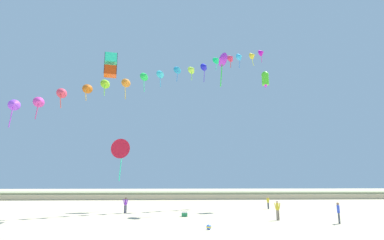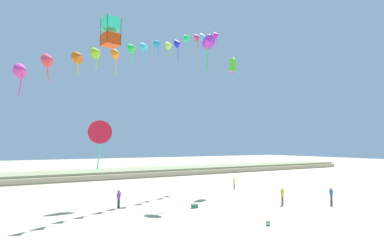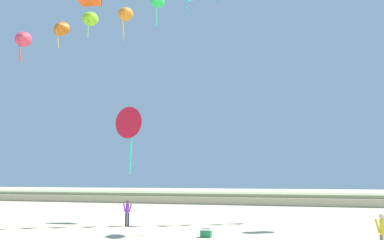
{
  "view_description": "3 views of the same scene",
  "coord_description": "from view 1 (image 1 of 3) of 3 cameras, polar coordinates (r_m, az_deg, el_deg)",
  "views": [
    {
      "loc": [
        -0.71,
        -20.38,
        3.38
      ],
      "look_at": [
        0.94,
        10.07,
        9.62
      ],
      "focal_mm": 28.0,
      "sensor_mm": 36.0,
      "label": 1
    },
    {
      "loc": [
        -14.51,
        -14.79,
        5.89
      ],
      "look_at": [
        0.61,
        11.13,
        8.42
      ],
      "focal_mm": 28.0,
      "sensor_mm": 36.0,
      "label": 2
    },
    {
      "loc": [
        5.96,
        -11.37,
        3.04
      ],
      "look_at": [
        -0.53,
        9.78,
        6.27
      ],
      "focal_mm": 38.0,
      "sensor_mm": 36.0,
      "label": 3
    }
  ],
  "objects": [
    {
      "name": "dune_ridge",
      "position": [
        62.04,
        -2.52,
        -14.1
      ],
      "size": [
        120.0,
        10.41,
        1.28
      ],
      "color": "tan",
      "rests_on": "ground"
    },
    {
      "name": "person_near_left",
      "position": [
        28.12,
        26.12,
        -15.35
      ],
      "size": [
        0.26,
        0.58,
        1.68
      ],
      "color": "#474C56",
      "rests_on": "ground"
    },
    {
      "name": "large_kite_outer_drift",
      "position": [
        38.57,
        5.56,
        11.43
      ],
      "size": [
        1.44,
        1.89,
        4.58
      ],
      "color": "#C032D3"
    },
    {
      "name": "ground_plane",
      "position": [
        20.67,
        -1.18,
        -20.98
      ],
      "size": [
        240.0,
        240.0,
        0.0
      ],
      "primitive_type": "plane",
      "color": "#C1B28E"
    },
    {
      "name": "person_mid_center",
      "position": [
        39.57,
        14.29,
        -14.86
      ],
      "size": [
        0.49,
        0.34,
        1.51
      ],
      "color": "#474C56",
      "rests_on": "ground"
    },
    {
      "name": "large_kite_mid_trail",
      "position": [
        34.19,
        -15.23,
        10.04
      ],
      "size": [
        1.58,
        1.58,
        2.44
      ],
      "color": "#C93B0C"
    },
    {
      "name": "kite_banner_string",
      "position": [
        38.51,
        -5.76,
        8.85
      ],
      "size": [
        32.94,
        19.1,
        24.61
      ],
      "color": "#4A25C7"
    },
    {
      "name": "person_far_left",
      "position": [
        28.63,
        15.98,
        -15.95
      ],
      "size": [
        0.6,
        0.23,
        1.69
      ],
      "color": "#726656",
      "rests_on": "ground"
    },
    {
      "name": "beach_cooler",
      "position": [
        30.51,
        -1.44,
        -17.53
      ],
      "size": [
        0.58,
        0.41,
        0.46
      ],
      "color": "#23844C",
      "rests_on": "ground"
    },
    {
      "name": "large_kite_high_solo",
      "position": [
        42.86,
        13.78,
        7.56
      ],
      "size": [
        1.26,
        1.29,
        2.39
      ],
      "color": "#49D026"
    },
    {
      "name": "person_near_right",
      "position": [
        34.24,
        -12.55,
        -15.34
      ],
      "size": [
        0.56,
        0.33,
        1.68
      ],
      "color": "#282D4C",
      "rests_on": "ground"
    },
    {
      "name": "beach_ball",
      "position": [
        22.61,
        3.22,
        -19.69
      ],
      "size": [
        0.36,
        0.36,
        0.36
      ],
      "color": "blue",
      "rests_on": "ground"
    },
    {
      "name": "large_kite_low_lead",
      "position": [
        37.41,
        -13.29,
        -5.39
      ],
      "size": [
        2.46,
        1.17,
        5.01
      ],
      "color": "red"
    }
  ]
}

